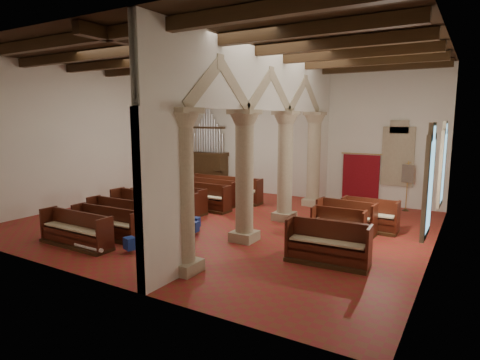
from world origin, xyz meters
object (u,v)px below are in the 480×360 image
at_px(nave_pew_0, 76,235).
at_px(aisle_pew_0, 327,250).
at_px(lectern, 220,182).
at_px(processional_banner, 407,193).
at_px(pipe_organ, 208,164).

height_order(nave_pew_0, aisle_pew_0, aisle_pew_0).
relative_size(lectern, processional_banner, 0.57).
bearing_deg(aisle_pew_0, nave_pew_0, -163.97).
relative_size(pipe_organ, nave_pew_0, 1.65).
distance_m(nave_pew_0, aisle_pew_0, 7.40).
bearing_deg(nave_pew_0, aisle_pew_0, 19.69).
bearing_deg(pipe_organ, aisle_pew_0, -39.64).
distance_m(lectern, processional_banner, 9.11).
bearing_deg(nave_pew_0, processional_banner, 52.57).
distance_m(pipe_organ, lectern, 1.30).
height_order(lectern, nave_pew_0, lectern).
bearing_deg(processional_banner, nave_pew_0, -117.34).
relative_size(processional_banner, nave_pew_0, 0.78).
bearing_deg(nave_pew_0, lectern, 98.06).
relative_size(nave_pew_0, aisle_pew_0, 1.20).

